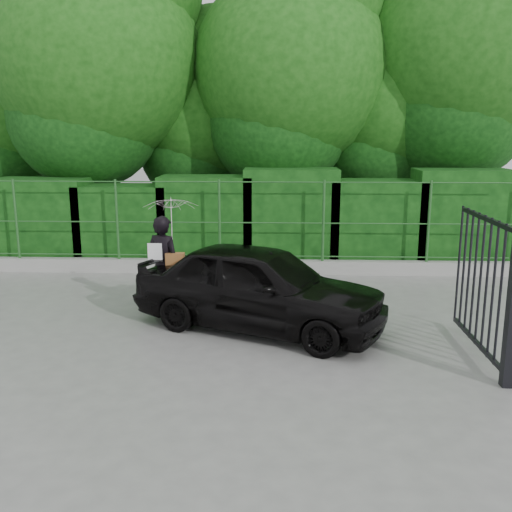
{
  "coord_description": "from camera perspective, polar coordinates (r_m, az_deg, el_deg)",
  "views": [
    {
      "loc": [
        1.73,
        -7.98,
        3.14
      ],
      "look_at": [
        1.34,
        1.3,
        1.1
      ],
      "focal_mm": 40.0,
      "sensor_mm": 36.0,
      "label": 1
    }
  ],
  "objects": [
    {
      "name": "ground",
      "position": [
        8.75,
        -9.31,
        -8.82
      ],
      "size": [
        80.0,
        80.0,
        0.0
      ],
      "primitive_type": "plane",
      "color": "gray"
    },
    {
      "name": "kerb",
      "position": [
        12.95,
        -5.37,
        -1.01
      ],
      "size": [
        14.0,
        0.25,
        0.3
      ],
      "primitive_type": "cube",
      "color": "#9E9E99",
      "rests_on": "ground"
    },
    {
      "name": "fence",
      "position": [
        12.72,
        -4.47,
        3.58
      ],
      "size": [
        14.13,
        0.06,
        1.8
      ],
      "color": "#255924",
      "rests_on": "kerb"
    },
    {
      "name": "hedge",
      "position": [
        13.72,
        -3.86,
        3.54
      ],
      "size": [
        14.2,
        1.2,
        2.28
      ],
      "color": "black",
      "rests_on": "ground"
    },
    {
      "name": "trees",
      "position": [
        15.79,
        0.24,
        17.77
      ],
      "size": [
        17.1,
        6.15,
        8.08
      ],
      "color": "black",
      "rests_on": "ground"
    },
    {
      "name": "gate",
      "position": [
        8.04,
        23.24,
        -2.7
      ],
      "size": [
        0.22,
        2.33,
        2.36
      ],
      "color": "black",
      "rests_on": "ground"
    },
    {
      "name": "woman",
      "position": [
        10.03,
        -8.74,
        1.82
      ],
      "size": [
        0.98,
        0.95,
        2.03
      ],
      "color": "black",
      "rests_on": "ground"
    },
    {
      "name": "car",
      "position": [
        9.15,
        0.32,
        -3.08
      ],
      "size": [
        4.41,
        3.16,
        1.4
      ],
      "primitive_type": "imported",
      "rotation": [
        0.0,
        0.0,
        1.16
      ],
      "color": "black",
      "rests_on": "ground"
    }
  ]
}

